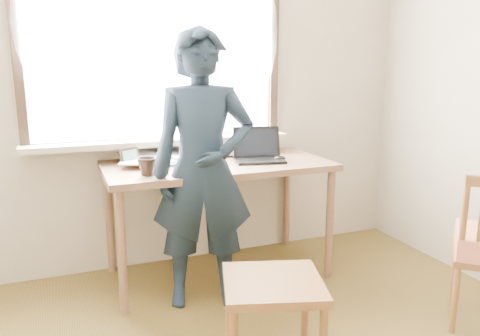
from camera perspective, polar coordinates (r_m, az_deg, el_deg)
name	(u,v)px	position (r m, az deg, el deg)	size (l,w,h in m)	color
room_shell	(310,11)	(1.75, 8.47, 18.37)	(3.52, 4.02, 2.61)	#B4A791
desk	(218,174)	(3.19, -2.76, -0.79)	(1.51, 0.75, 0.81)	brown
laptop	(258,153)	(3.23, 2.25, 1.87)	(0.38, 0.33, 0.22)	black
mug_white	(190,153)	(3.28, -6.15, 1.87)	(0.12, 0.12, 0.10)	white
mug_dark	(147,167)	(2.84, -11.26, 0.18)	(0.11, 0.11, 0.11)	black
mouse	(279,158)	(3.23, 4.84, 1.19)	(0.09, 0.06, 0.03)	black
desk_clutter	(184,157)	(3.27, -6.84, 1.39)	(0.89, 0.46, 0.05)	white
book_a	(147,161)	(3.23, -11.23, 0.90)	(0.19, 0.25, 0.02)	white
book_b	(250,151)	(3.56, 1.18, 2.14)	(0.19, 0.26, 0.02)	white
picture_frame	(129,158)	(3.13, -13.32, 1.22)	(0.13, 0.08, 0.11)	black
work_chair	(273,294)	(2.29, 4.04, -15.10)	(0.57, 0.55, 0.47)	brown
person	(203,171)	(2.80, -4.51, -0.34)	(0.61, 0.40, 1.67)	black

